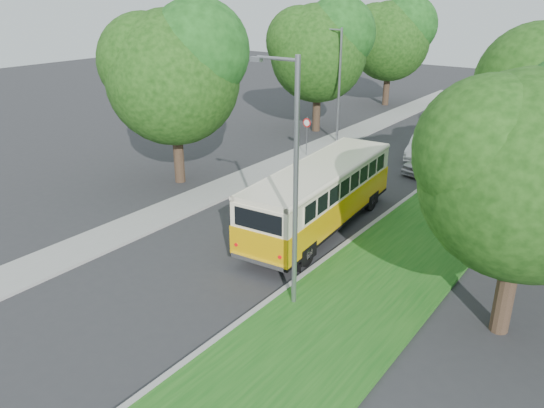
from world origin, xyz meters
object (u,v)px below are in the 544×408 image
Objects in this scene: lamppost_far at (338,82)px; car_silver at (429,160)px; car_white at (423,147)px; car_blue at (484,127)px; lamppost_near at (293,179)px; vintage_bus at (320,198)px; car_grey at (472,116)px.

car_silver is (7.47, -2.39, -3.44)m from lamppost_far.
car_white is 0.95× the size of car_blue.
lamppost_near is 0.81× the size of vintage_bus.
car_blue is at bearing 45.09° from lamppost_far.
car_silver is at bearing -71.57° from car_white.
lamppost_near is at bearing -64.29° from lamppost_far.
vintage_bus is 13.05m from car_white.
lamppost_near is 1.75× the size of car_grey.
lamppost_near is 1.94× the size of car_white.
lamppost_far reaches higher than car_silver.
car_silver is at bearing -86.57° from car_grey.
lamppost_near reaches higher than lamppost_far.
vintage_bus reaches higher than car_grey.
car_grey is (5.90, 10.94, -3.48)m from lamppost_far.
lamppost_near is at bearing -77.59° from car_silver.
vintage_bus is at bearing 112.79° from lamppost_near.
car_grey is (-1.57, 13.33, -0.04)m from car_silver.
car_grey is at bearing 97.27° from car_blue.
lamppost_near is 20.53m from lamppost_far.
lamppost_near is 16.59m from car_silver.
car_grey is at bearing 95.83° from lamppost_near.
car_grey is at bearing 104.02° from car_silver.
car_silver is at bearing 95.10° from lamppost_near.
car_white reaches higher than car_grey.
car_white is (-2.80, 18.65, -3.69)m from lamppost_near.
car_silver and car_white have the same top height.
car_silver is 0.97× the size of car_white.
car_white reaches higher than car_blue.
vintage_bus is 2.48× the size of car_silver.
lamppost_near is 2.01× the size of car_silver.
car_silver is (0.93, 10.47, -0.79)m from vintage_bus.
lamppost_far is 14.68m from vintage_bus.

